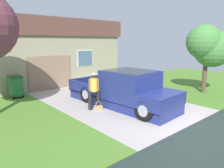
# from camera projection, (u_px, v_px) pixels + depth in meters

# --- Properties ---
(pickup_truck) EXTENTS (2.38, 5.63, 1.66)m
(pickup_truck) POSITION_uv_depth(u_px,v_px,m) (127.00, 91.00, 9.33)
(pickup_truck) COLOR navy
(pickup_truck) RESTS_ON ground
(person_with_hat) EXTENTS (0.49, 0.37, 1.65)m
(person_with_hat) POSITION_uv_depth(u_px,v_px,m) (94.00, 89.00, 8.91)
(person_with_hat) COLOR black
(person_with_hat) RESTS_ON ground
(handbag) EXTENTS (0.31, 0.18, 0.39)m
(handbag) POSITION_uv_depth(u_px,v_px,m) (98.00, 107.00, 8.97)
(handbag) COLOR tan
(handbag) RESTS_ON ground
(house_with_garage) EXTENTS (9.81, 6.80, 4.37)m
(house_with_garage) POSITION_uv_depth(u_px,v_px,m) (41.00, 51.00, 15.48)
(house_with_garage) COLOR tan
(house_with_garage) RESTS_ON ground
(neighbor_tree) EXTENTS (2.46, 2.26, 3.83)m
(neighbor_tree) POSITION_uv_depth(u_px,v_px,m) (209.00, 46.00, 11.47)
(neighbor_tree) COLOR brown
(neighbor_tree) RESTS_ON ground
(wheeled_trash_bin) EXTENTS (0.60, 0.72, 1.14)m
(wheeled_trash_bin) POSITION_uv_depth(u_px,v_px,m) (16.00, 86.00, 10.93)
(wheeled_trash_bin) COLOR #286B38
(wheeled_trash_bin) RESTS_ON ground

